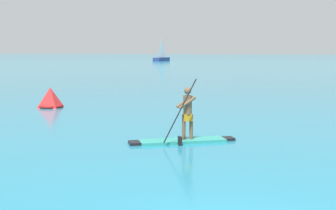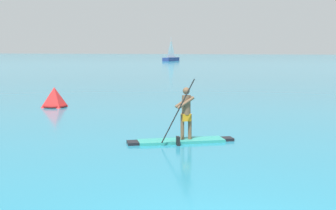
{
  "view_description": "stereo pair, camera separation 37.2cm",
  "coord_description": "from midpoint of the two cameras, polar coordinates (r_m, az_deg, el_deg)",
  "views": [
    {
      "loc": [
        0.56,
        -6.13,
        2.8
      ],
      "look_at": [
        -3.38,
        8.78,
        0.91
      ],
      "focal_mm": 49.45,
      "sensor_mm": 36.0,
      "label": 1
    },
    {
      "loc": [
        0.92,
        -6.03,
        2.8
      ],
      "look_at": [
        -3.38,
        8.78,
        0.91
      ],
      "focal_mm": 49.45,
      "sensor_mm": 36.0,
      "label": 2
    }
  ],
  "objects": [
    {
      "name": "race_marker_buoy",
      "position": [
        22.78,
        -14.74,
        0.75
      ],
      "size": [
        1.36,
        1.36,
        0.96
      ],
      "color": "red",
      "rests_on": "ground"
    },
    {
      "name": "sailboat_left_horizon",
      "position": [
        104.07,
        -0.91,
        5.81
      ],
      "size": [
        2.35,
        6.3,
        5.36
      ],
      "rotation": [
        0.0,
        0.0,
        4.58
      ],
      "color": "navy",
      "rests_on": "ground"
    },
    {
      "name": "paddleboarder_mid_center",
      "position": [
        13.87,
        1.17,
        -3.11
      ],
      "size": [
        3.07,
        1.91,
        1.99
      ],
      "rotation": [
        0.0,
        0.0,
        3.63
      ],
      "color": "teal",
      "rests_on": "ground"
    }
  ]
}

